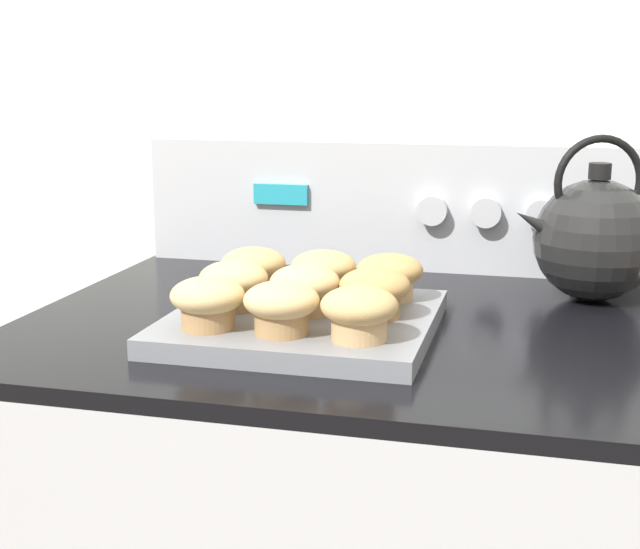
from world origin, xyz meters
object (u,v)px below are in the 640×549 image
at_px(muffin_r1_c1, 305,287).
at_px(muffin_r2_c1, 323,271).
at_px(muffin_r0_c1, 281,306).
at_px(muffin_r1_c2, 375,291).
at_px(muffin_pan, 303,322).
at_px(muffin_r2_c2, 390,275).
at_px(muffin_r1_c0, 233,283).
at_px(muffin_r0_c0, 208,301).
at_px(muffin_r0_c2, 359,311).
at_px(tea_kettle, 594,238).
at_px(muffin_r2_c0, 254,268).

xyz_separation_m(muffin_r1_c1, muffin_r2_c1, (-0.00, 0.08, 0.00)).
xyz_separation_m(muffin_r0_c1, muffin_r1_c2, (0.08, 0.09, 0.00)).
height_order(muffin_pan, muffin_r0_c1, muffin_r0_c1).
xyz_separation_m(muffin_r1_c1, muffin_r2_c2, (0.08, 0.08, 0.00)).
distance_m(muffin_r1_c0, muffin_r2_c1, 0.12).
bearing_deg(muffin_r0_c0, muffin_r1_c2, 28.21).
bearing_deg(muffin_r0_c2, muffin_pan, 133.69).
relative_size(muffin_r2_c1, tea_kettle, 0.37).
height_order(muffin_r1_c2, muffin_r2_c1, same).
height_order(muffin_r2_c0, tea_kettle, tea_kettle).
relative_size(muffin_pan, muffin_r0_c2, 3.69).
xyz_separation_m(muffin_r1_c0, muffin_r1_c1, (0.08, -0.00, 0.00)).
bearing_deg(muffin_r2_c1, muffin_r0_c1, -90.67).
relative_size(muffin_r0_c2, muffin_r1_c0, 1.00).
bearing_deg(muffin_pan, muffin_r1_c0, -179.58).
xyz_separation_m(muffin_pan, tea_kettle, (0.32, 0.23, 0.07)).
relative_size(muffin_r0_c0, muffin_r1_c1, 1.00).
height_order(muffin_r0_c0, muffin_r0_c1, same).
xyz_separation_m(muffin_r2_c0, muffin_r2_c2, (0.17, 0.00, 0.00)).
relative_size(muffin_r1_c0, muffin_r1_c2, 1.00).
bearing_deg(muffin_r0_c2, muffin_r0_c0, 179.37).
height_order(muffin_r1_c2, tea_kettle, tea_kettle).
relative_size(muffin_pan, muffin_r2_c2, 3.69).
xyz_separation_m(muffin_r1_c2, tea_kettle, (0.24, 0.23, 0.03)).
bearing_deg(muffin_r0_c1, muffin_r2_c0, 117.35).
xyz_separation_m(muffin_r1_c2, muffin_r2_c0, (-0.17, 0.08, 0.00)).
relative_size(muffin_r0_c1, muffin_r0_c2, 1.00).
bearing_deg(muffin_r2_c2, tea_kettle, 32.10).
xyz_separation_m(muffin_r0_c2, muffin_r1_c0, (-0.16, 0.08, 0.00)).
height_order(muffin_r0_c1, muffin_r1_c2, same).
relative_size(muffin_r0_c1, muffin_r1_c0, 1.00).
height_order(muffin_pan, muffin_r0_c2, muffin_r0_c2).
bearing_deg(muffin_r2_c0, muffin_r1_c1, -43.13).
relative_size(muffin_r1_c1, muffin_r2_c0, 1.00).
bearing_deg(muffin_r2_c0, muffin_r0_c1, -62.65).
distance_m(muffin_r0_c0, tea_kettle, 0.51).
distance_m(muffin_r0_c2, muffin_r2_c1, 0.19).
bearing_deg(muffin_r1_c1, muffin_r1_c0, 179.99).
bearing_deg(tea_kettle, muffin_r1_c0, -149.94).
bearing_deg(muffin_r1_c2, muffin_r2_c2, 88.23).
distance_m(muffin_r2_c0, tea_kettle, 0.43).
bearing_deg(muffin_r2_c1, muffin_r2_c2, -0.55).
distance_m(muffin_r0_c0, muffin_r0_c2, 0.16).
relative_size(muffin_pan, muffin_r2_c0, 3.69).
distance_m(muffin_pan, muffin_r2_c0, 0.12).
bearing_deg(muffin_r1_c2, muffin_r1_c0, -178.81).
distance_m(muffin_r1_c1, muffin_r2_c1, 0.08).
relative_size(muffin_pan, muffin_r1_c0, 3.69).
distance_m(muffin_r0_c0, muffin_r1_c1, 0.12).
distance_m(muffin_r0_c2, muffin_r2_c2, 0.17).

